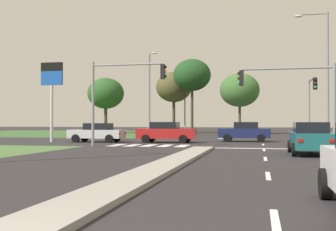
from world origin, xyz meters
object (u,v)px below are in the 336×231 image
car_teal_near (310,138)px  street_lamp_second (325,70)px  treeline_second (174,87)px  treeline_near (106,93)px  treeline_fourth (240,90)px  car_silver_second (97,132)px  traffic_signal_near_right (295,89)px  car_red_fifth (166,132)px  traffic_signal_near_left (120,87)px  car_navy_third (245,132)px  fuel_price_totem (52,84)px  street_lamp_third (150,90)px  street_lamp_fourth (185,97)px  treeline_third (192,75)px  traffic_signal_far_right (311,97)px

car_teal_near → street_lamp_second: size_ratio=0.45×
car_teal_near → treeline_second: 44.07m
treeline_near → treeline_fourth: 19.00m
car_silver_second → traffic_signal_near_right: (14.80, -5.36, 2.82)m
car_silver_second → car_red_fifth: bearing=-84.0°
traffic_signal_near_left → car_red_fifth: bearing=72.8°
car_navy_third → fuel_price_totem: (-15.03, -4.21, 3.84)m
traffic_signal_near_left → street_lamp_third: street_lamp_third is taller
street_lamp_fourth → treeline_fourth: 12.40m
car_silver_second → street_lamp_fourth: street_lamp_fourth is taller
car_silver_second → car_teal_near: bearing=-123.9°
treeline_second → treeline_third: bearing=-46.2°
street_lamp_fourth → fuel_price_totem: size_ratio=1.56×
car_teal_near → street_lamp_third: (-13.77, 21.71, 4.14)m
traffic_signal_near_left → traffic_signal_far_right: 17.62m
car_navy_third → car_silver_second: bearing=106.6°
car_red_fifth → treeline_near: (-14.41, 25.21, 4.88)m
car_navy_third → car_teal_near: bearing=-165.1°
traffic_signal_near_left → treeline_third: treeline_third is taller
fuel_price_totem → treeline_third: 29.21m
street_lamp_fourth → treeline_near: size_ratio=1.25×
car_red_fifth → treeline_near: 29.45m
street_lamp_third → treeline_fourth: size_ratio=1.10×
car_red_fifth → traffic_signal_near_right: (9.25, -5.95, 2.77)m
street_lamp_third → treeline_second: 19.41m
traffic_signal_near_right → street_lamp_fourth: (-13.50, 39.31, 1.92)m
treeline_third → treeline_fourth: bearing=-17.5°
treeline_near → treeline_second: 10.34m
street_lamp_fourth → treeline_third: bearing=-72.3°
car_navy_third → street_lamp_third: street_lamp_third is taller
fuel_price_totem → car_navy_third: bearing=15.7°
traffic_signal_near_left → fuel_price_totem: size_ratio=0.88×
car_navy_third → street_lamp_third: (-10.15, 8.13, 4.13)m
traffic_signal_far_right → street_lamp_second: size_ratio=0.56×
car_red_fifth → traffic_signal_far_right: 13.10m
traffic_signal_far_right → treeline_fourth: (-6.91, 19.10, 2.08)m
traffic_signal_near_left → street_lamp_fourth: 39.42m
car_teal_near → traffic_signal_near_right: 5.55m
car_teal_near → car_red_fifth: (-9.58, 10.74, 0.01)m
traffic_signal_near_right → fuel_price_totem: (-18.32, 4.58, 1.06)m
car_red_fifth → street_lamp_second: street_lamp_second is taller
traffic_signal_far_right → treeline_near: (-25.90, 19.65, 1.95)m
street_lamp_fourth → car_teal_near: bearing=-72.6°
traffic_signal_near_left → traffic_signal_near_right: bearing=-0.0°
treeline_third → treeline_near: bearing=-172.7°
traffic_signal_near_left → treeline_fourth: treeline_fourth is taller
traffic_signal_far_right → street_lamp_fourth: size_ratio=0.55×
traffic_signal_near_left → traffic_signal_near_right: size_ratio=0.97×
car_red_fifth → street_lamp_third: 12.45m
traffic_signal_near_left → treeline_third: (-0.30, 32.73, 4.31)m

